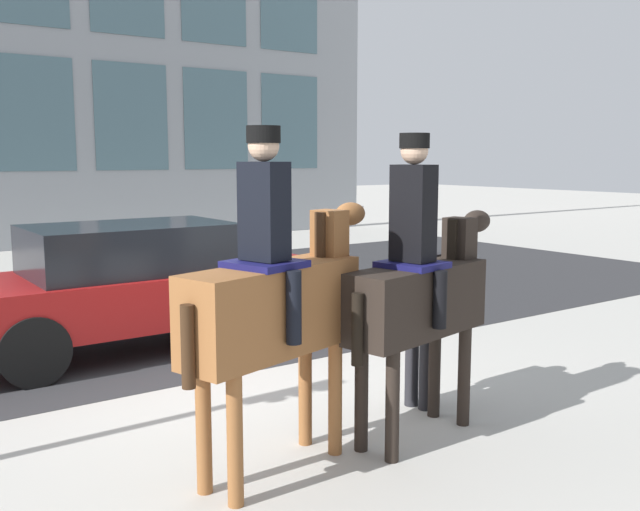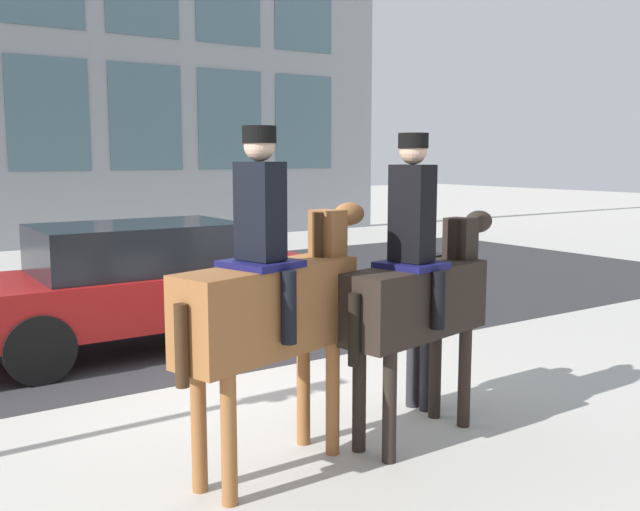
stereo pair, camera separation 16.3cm
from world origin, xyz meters
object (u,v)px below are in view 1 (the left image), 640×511
object	(u,v)px
pedestrian_bystander	(420,305)
street_car_near_lane	(138,283)
mounted_horse_companion	(420,289)
mounted_horse_lead	(276,299)

from	to	relation	value
pedestrian_bystander	street_car_near_lane	world-z (taller)	pedestrian_bystander
mounted_horse_companion	street_car_near_lane	distance (m)	4.14
street_car_near_lane	mounted_horse_companion	bearing A→B (deg)	-77.52
mounted_horse_lead	mounted_horse_companion	world-z (taller)	mounted_horse_lead
mounted_horse_lead	pedestrian_bystander	distance (m)	1.86
mounted_horse_lead	mounted_horse_companion	size ratio (longest dim) A/B	1.01
mounted_horse_companion	street_car_near_lane	world-z (taller)	mounted_horse_companion
mounted_horse_lead	mounted_horse_companion	xyz separation A→B (m)	(1.32, -0.11, -0.05)
mounted_horse_companion	mounted_horse_lead	bearing A→B (deg)	163.11
mounted_horse_companion	pedestrian_bystander	world-z (taller)	mounted_horse_companion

